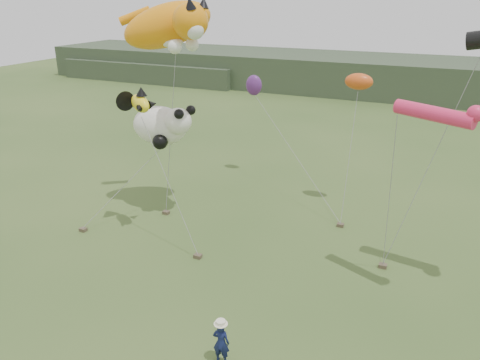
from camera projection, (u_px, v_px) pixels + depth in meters
name	position (u px, v px, depth m)	size (l,w,h in m)	color
ground	(209.00, 312.00, 17.24)	(120.00, 120.00, 0.00)	#385123
headland	(360.00, 75.00, 55.58)	(90.00, 13.00, 4.00)	#2D3D28
festival_attendant	(221.00, 342.00, 14.66)	(0.54, 0.36, 1.49)	#111942
sandbag_anchors	(230.00, 236.00, 22.46)	(14.35, 5.97, 0.17)	brown
cat_kite	(172.00, 25.00, 22.04)	(5.80, 3.93, 3.10)	orange
fish_kite	(134.00, 101.00, 21.15)	(2.54, 1.66, 1.22)	yellow
panda_kite	(163.00, 125.00, 23.96)	(3.53, 2.28, 2.19)	white
misc_kites	(305.00, 83.00, 26.06)	(7.97, 3.05, 2.11)	#D24F18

